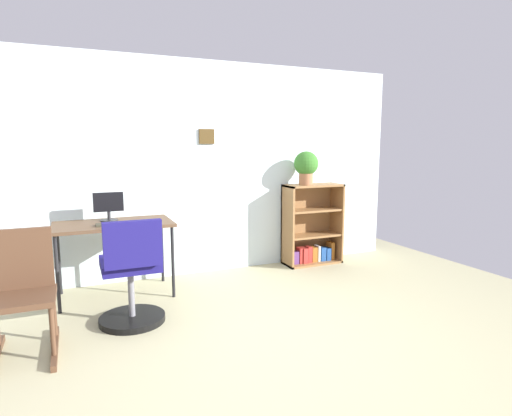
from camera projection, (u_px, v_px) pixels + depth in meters
ground_plane at (268, 362)px, 2.77m from camera, size 6.24×6.24×0.00m
wall_back at (184, 169)px, 4.55m from camera, size 5.20×0.12×2.32m
desk at (114, 229)px, 3.91m from camera, size 1.06×0.59×0.70m
monitor at (109, 206)px, 3.96m from camera, size 0.27×0.16×0.27m
keyboard at (119, 224)px, 3.79m from camera, size 0.39×0.11×0.02m
office_chair at (132, 279)px, 3.29m from camera, size 0.52×0.55×0.87m
rocking_chair at (22, 291)px, 2.86m from camera, size 0.42×0.64×0.85m
bookshelf_low at (311, 229)px, 5.07m from camera, size 0.70×0.30×0.96m
potted_plant_on_shelf at (306, 166)px, 4.86m from camera, size 0.28×0.28×0.39m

